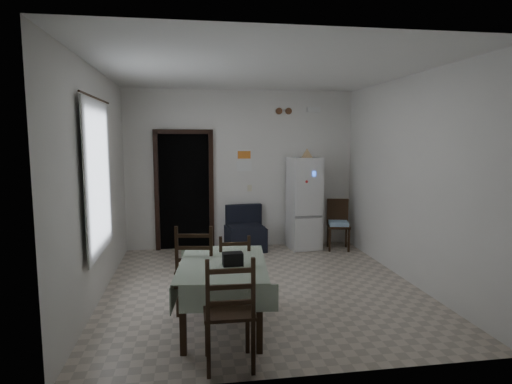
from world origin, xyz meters
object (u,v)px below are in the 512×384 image
object	(u,v)px
navy_seat	(245,228)
dining_table	(223,295)
dining_chair_near_head	(229,310)
fridge	(304,203)
dining_chair_far_left	(197,267)
dining_chair_far_right	(234,269)
corner_chair	(338,225)

from	to	relation	value
navy_seat	dining_table	size ratio (longest dim) A/B	0.58
navy_seat	dining_chair_near_head	world-z (taller)	dining_chair_near_head
fridge	navy_seat	world-z (taller)	fridge
dining_table	dining_chair_far_left	size ratio (longest dim) A/B	1.31
navy_seat	dining_table	bearing A→B (deg)	-109.12
dining_chair_far_left	dining_chair_far_right	bearing A→B (deg)	-159.43
corner_chair	dining_chair_far_left	xyz separation A→B (m)	(-2.60, -2.41, 0.07)
navy_seat	fridge	bearing A→B (deg)	-7.28
fridge	dining_table	size ratio (longest dim) A/B	1.22
dining_table	dining_chair_far_left	world-z (taller)	dining_chair_far_left
corner_chair	dining_chair_near_head	world-z (taller)	dining_chair_near_head
fridge	navy_seat	size ratio (longest dim) A/B	2.08
dining_chair_near_head	navy_seat	bearing A→B (deg)	-99.31
dining_chair_far_right	dining_chair_near_head	xyz separation A→B (m)	(-0.19, -1.38, 0.07)
dining_table	dining_chair_far_right	bearing A→B (deg)	79.09
dining_table	dining_chair_far_left	bearing A→B (deg)	124.58
dining_chair_near_head	dining_chair_far_right	bearing A→B (deg)	-97.42
dining_chair_far_left	dining_chair_near_head	xyz separation A→B (m)	(0.26, -1.29, -0.01)
corner_chair	dining_chair_far_right	bearing A→B (deg)	-120.09
fridge	dining_chair_far_right	bearing A→B (deg)	-127.30
fridge	navy_seat	distance (m)	1.17
dining_chair_far_right	dining_chair_near_head	world-z (taller)	dining_chair_near_head
dining_chair_far_left	fridge	bearing A→B (deg)	-118.19
dining_chair_near_head	corner_chair	bearing A→B (deg)	-122.08
corner_chair	dining_chair_far_right	distance (m)	3.17
dining_table	corner_chair	bearing A→B (deg)	57.21
fridge	dining_chair_far_right	xyz separation A→B (m)	(-1.56, -2.51, -0.39)
corner_chair	dining_table	world-z (taller)	corner_chair
navy_seat	dining_table	xyz separation A→B (m)	(-0.65, -3.09, -0.04)
corner_chair	dining_chair_far_left	size ratio (longest dim) A/B	0.86
navy_seat	dining_chair_far_left	xyz separation A→B (m)	(-0.92, -2.60, 0.12)
corner_chair	dining_chair_near_head	size ratio (longest dim) A/B	0.87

